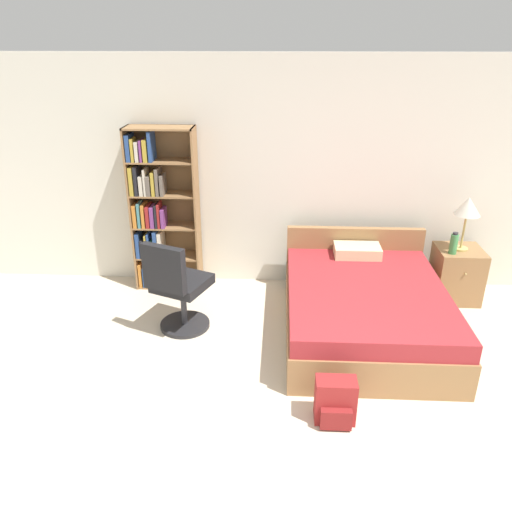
# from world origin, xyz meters

# --- Properties ---
(ground_plane) EXTENTS (14.00, 14.00, 0.00)m
(ground_plane) POSITION_xyz_m (0.00, 0.00, 0.00)
(ground_plane) COLOR beige
(wall_back) EXTENTS (9.00, 0.06, 2.60)m
(wall_back) POSITION_xyz_m (0.00, 3.23, 1.30)
(wall_back) COLOR silver
(wall_back) RESTS_ON ground_plane
(bookshelf) EXTENTS (0.75, 0.31, 1.87)m
(bookshelf) POSITION_xyz_m (-1.73, 3.02, 0.96)
(bookshelf) COLOR olive
(bookshelf) RESTS_ON ground_plane
(bed) EXTENTS (1.53, 1.99, 0.78)m
(bed) POSITION_xyz_m (0.52, 2.11, 0.27)
(bed) COLOR olive
(bed) RESTS_ON ground_plane
(office_chair) EXTENTS (0.64, 0.69, 1.00)m
(office_chair) POSITION_xyz_m (-1.33, 2.01, 0.48)
(office_chair) COLOR #232326
(office_chair) RESTS_ON ground_plane
(nightstand) EXTENTS (0.49, 0.50, 0.60)m
(nightstand) POSITION_xyz_m (1.65, 2.85, 0.30)
(nightstand) COLOR olive
(nightstand) RESTS_ON ground_plane
(table_lamp) EXTENTS (0.27, 0.27, 0.59)m
(table_lamp) POSITION_xyz_m (1.65, 2.85, 1.08)
(table_lamp) COLOR tan
(table_lamp) RESTS_ON nightstand
(water_bottle) EXTENTS (0.08, 0.08, 0.24)m
(water_bottle) POSITION_xyz_m (1.52, 2.73, 0.72)
(water_bottle) COLOR #3F8C4C
(water_bottle) RESTS_ON nightstand
(backpack_red) EXTENTS (0.31, 0.24, 0.37)m
(backpack_red) POSITION_xyz_m (0.12, 0.79, 0.18)
(backpack_red) COLOR maroon
(backpack_red) RESTS_ON ground_plane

